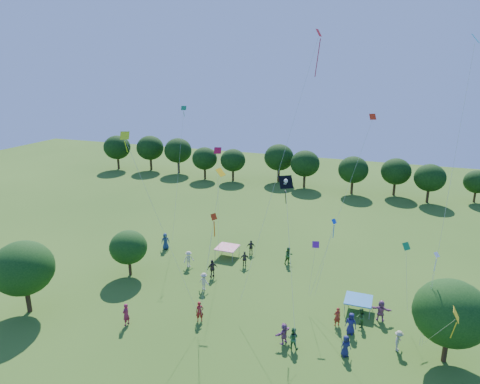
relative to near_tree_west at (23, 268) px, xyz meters
name	(u,v)px	position (x,y,z in m)	size (l,w,h in m)	color
near_tree_west	(23,268)	(0.00, 0.00, 0.00)	(4.92, 4.92, 6.23)	#422B19
near_tree_north	(128,247)	(4.14, 8.52, -1.05)	(3.62, 3.62, 4.58)	#422B19
near_tree_east	(451,313)	(32.09, 5.27, -0.17)	(4.98, 4.98, 6.08)	#422B19
treeline	(317,164)	(15.44, 45.94, 0.09)	(88.01, 8.77, 6.77)	#422B19
tent_red_stripe	(227,247)	(11.51, 15.79, -2.97)	(2.20, 2.20, 1.10)	#EB1B46
tent_blue	(359,300)	(25.81, 9.73, -2.97)	(2.20, 2.20, 1.10)	#1964A8
crowd_person_0	(165,241)	(4.30, 15.13, -3.06)	(0.93, 0.50, 1.88)	navy
crowd_person_1	(126,314)	(8.74, 1.23, -3.08)	(0.69, 0.44, 1.85)	maroon
crowd_person_2	(293,338)	(21.86, 2.97, -3.17)	(0.83, 0.45, 1.67)	#2B6430
crowd_person_3	(204,281)	(12.19, 8.42, -3.17)	(1.09, 0.49, 1.68)	beige
crowd_person_4	(251,247)	(13.69, 17.25, -3.20)	(0.94, 0.43, 1.61)	#433D36
crowd_person_5	(284,333)	(21.09, 3.31, -3.18)	(1.54, 0.55, 1.66)	#99598C
crowd_person_6	(351,324)	(25.60, 6.23, -3.13)	(0.87, 0.47, 1.76)	navy
crowd_person_7	(337,317)	(24.46, 6.95, -3.21)	(0.60, 0.38, 1.60)	maroon
crowd_person_8	(360,318)	(26.20, 7.43, -3.21)	(0.79, 0.43, 1.59)	#2A5625
crowd_person_9	(189,259)	(8.76, 12.08, -3.14)	(1.13, 0.51, 1.72)	beige
crowd_person_10	(245,259)	(14.07, 14.21, -3.19)	(0.95, 0.43, 1.62)	#484239
crowd_person_11	(381,311)	(27.65, 8.90, -3.11)	(1.67, 0.60, 1.79)	#9E5C88
crowd_person_12	(346,346)	(25.56, 3.42, -3.20)	(0.80, 0.43, 1.62)	#1B204E
crowd_person_13	(200,312)	(14.02, 3.70, -3.14)	(0.64, 0.41, 1.72)	maroon
crowd_person_14	(289,256)	(18.16, 16.32, -3.08)	(0.91, 0.49, 1.84)	#2F5E28
crowd_person_15	(398,341)	(29.05, 5.35, -3.20)	(1.05, 0.47, 1.61)	#B1AF8D
crowd_person_16	(212,268)	(11.91, 10.94, -3.10)	(1.06, 0.48, 1.81)	#362D2B
pirate_kite	(286,185)	(19.51, 8.80, 6.62)	(3.58, 8.05, 10.00)	black
red_high_kite	(303,89)	(20.13, 11.02, 14.00)	(4.31, 7.28, 21.29)	red
small_kite_0	(218,167)	(12.04, 12.32, 6.69)	(0.73, 0.53, 11.25)	#B80A2B
small_kite_1	(218,193)	(15.50, 4.27, 6.81)	(1.57, 1.97, 11.31)	yellow
small_kite_2	(452,320)	(31.28, -0.40, 2.55)	(0.96, 6.24, 6.28)	yellow
small_kite_3	(182,134)	(5.00, 18.61, 8.48)	(0.70, 4.75, 14.20)	#178242
small_kite_4	(331,234)	(23.06, 10.94, 2.10)	(1.10, 2.88, 6.02)	blue
small_kite_5	(315,250)	(22.20, 8.24, 1.61)	(0.77, 0.75, 5.05)	#71178C
small_kite_6	(433,274)	(30.65, 5.12, 2.56)	(0.57, 0.94, 6.75)	white
small_kite_7	(462,116)	(31.01, 5.33, 12.97)	(0.93, 1.36, 20.27)	#0CA3C1
small_kite_8	(356,164)	(24.69, 10.57, 8.41)	(3.93, 2.97, 14.97)	red
small_kite_9	(211,239)	(16.14, 1.61, 4.33)	(1.99, 1.50, 8.96)	red
small_kite_10	(142,179)	(12.09, -0.26, 8.70)	(3.00, 4.20, 14.59)	#C9F015
small_kite_11	(406,252)	(29.08, 10.16, 1.72)	(0.93, 1.85, 5.12)	#198D42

